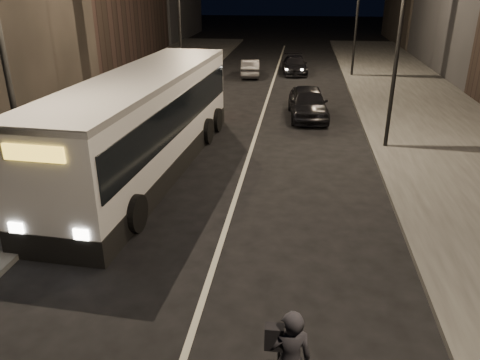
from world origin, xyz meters
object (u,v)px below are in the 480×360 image
(city_bus, at_px, (146,119))
(car_near, at_px, (308,103))
(streetlight_left_near, at_px, (9,34))
(streetlight_left_far, at_px, (183,2))
(car_far, at_px, (295,65))
(car_mid, at_px, (250,68))
(streetlight_right_mid, at_px, (395,15))

(city_bus, relative_size, car_near, 2.88)
(car_near, bearing_deg, streetlight_left_near, -126.49)
(streetlight_left_far, relative_size, car_far, 1.87)
(streetlight_left_far, distance_m, car_far, 10.73)
(city_bus, height_order, car_mid, city_bus)
(city_bus, height_order, car_far, city_bus)
(city_bus, xyz_separation_m, car_far, (5.02, 20.24, -1.31))
(streetlight_left_far, bearing_deg, car_near, -35.55)
(streetlight_left_near, xyz_separation_m, streetlight_left_far, (0.00, 18.00, 0.00))
(car_mid, bearing_deg, streetlight_left_far, 50.40)
(streetlight_right_mid, xyz_separation_m, car_far, (-3.91, 16.87, -4.73))
(streetlight_left_far, bearing_deg, streetlight_left_near, -90.00)
(city_bus, distance_m, car_far, 20.90)
(streetlight_left_far, xyz_separation_m, car_near, (7.68, -5.49, -4.57))
(streetlight_right_mid, distance_m, streetlight_left_near, 13.33)
(streetlight_left_near, relative_size, car_far, 1.87)
(streetlight_right_mid, height_order, car_mid, streetlight_right_mid)
(car_near, distance_m, car_mid, 11.57)
(streetlight_right_mid, relative_size, car_mid, 2.15)
(car_far, bearing_deg, car_mid, -159.36)
(streetlight_right_mid, bearing_deg, car_far, 103.05)
(car_near, height_order, car_far, car_near)
(streetlight_left_near, bearing_deg, car_near, 58.44)
(streetlight_left_far, distance_m, car_mid, 7.93)
(streetlight_left_far, height_order, car_far, streetlight_left_far)
(streetlight_left_near, relative_size, city_bus, 0.61)
(city_bus, distance_m, car_near, 9.95)
(car_mid, xyz_separation_m, car_far, (3.23, 1.57, 0.01))
(streetlight_left_near, distance_m, car_far, 26.20)
(car_far, bearing_deg, city_bus, -109.20)
(streetlight_right_mid, xyz_separation_m, streetlight_left_near, (-10.66, -8.00, 0.00))
(streetlight_left_far, relative_size, city_bus, 0.61)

